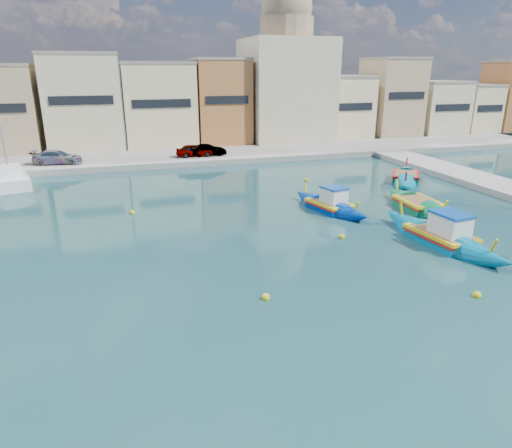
{
  "coord_description": "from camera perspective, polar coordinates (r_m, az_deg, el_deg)",
  "views": [
    {
      "loc": [
        -10.84,
        -15.65,
        9.13
      ],
      "look_at": [
        -4.23,
        6.0,
        1.4
      ],
      "focal_mm": 32.0,
      "sensor_mm": 36.0,
      "label": 1
    }
  ],
  "objects": [
    {
      "name": "luzzu_blue_cabin",
      "position": [
        31.3,
        9.16,
        2.26
      ],
      "size": [
        3.61,
        7.65,
        2.63
      ],
      "color": "#00329E",
      "rests_on": "ground"
    },
    {
      "name": "church_block",
      "position": [
        59.43,
        3.73,
        18.12
      ],
      "size": [
        10.0,
        10.0,
        19.1
      ],
      "color": "beige",
      "rests_on": "ground"
    },
    {
      "name": "ground",
      "position": [
        21.12,
        16.07,
        -7.57
      ],
      "size": [
        160.0,
        160.0,
        0.0
      ],
      "primitive_type": "plane",
      "color": "#153440",
      "rests_on": "ground"
    },
    {
      "name": "luzzu_cyan_mid",
      "position": [
        41.17,
        18.18,
        5.48
      ],
      "size": [
        6.56,
        8.19,
        2.54
      ],
      "color": "#00849E",
      "rests_on": "ground"
    },
    {
      "name": "mooring_buoys",
      "position": [
        27.4,
        10.51,
        -0.77
      ],
      "size": [
        26.09,
        21.82,
        0.36
      ],
      "color": "yellow",
      "rests_on": "ground"
    },
    {
      "name": "parked_cars",
      "position": [
        46.87,
        -14.47,
        8.56
      ],
      "size": [
        18.59,
        2.52,
        1.29
      ],
      "color": "#4C1919",
      "rests_on": "north_quay"
    },
    {
      "name": "north_quay",
      "position": [
        49.66,
        -4.15,
        8.56
      ],
      "size": [
        80.0,
        8.0,
        0.6
      ],
      "primitive_type": "cube",
      "color": "gray",
      "rests_on": "ground"
    },
    {
      "name": "luzzu_green",
      "position": [
        32.97,
        19.55,
        2.15
      ],
      "size": [
        2.44,
        8.07,
        2.51
      ],
      "color": "#0A6F44",
      "rests_on": "ground"
    },
    {
      "name": "yacht_north",
      "position": [
        44.32,
        -28.61,
        5.24
      ],
      "size": [
        4.65,
        8.77,
        11.27
      ],
      "color": "white",
      "rests_on": "ground"
    },
    {
      "name": "luzzu_turquoise_cabin",
      "position": [
        26.95,
        22.13,
        -1.59
      ],
      "size": [
        2.99,
        9.4,
        2.97
      ],
      "color": "#0073A2",
      "rests_on": "ground"
    },
    {
      "name": "north_townhouses",
      "position": [
        57.89,
        0.7,
        14.76
      ],
      "size": [
        83.2,
        7.87,
        10.19
      ],
      "color": "beige",
      "rests_on": "ground"
    }
  ]
}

